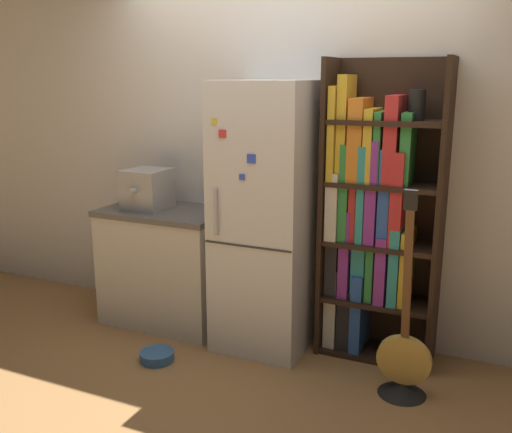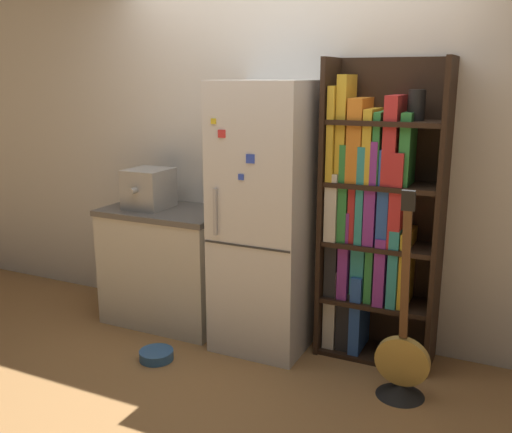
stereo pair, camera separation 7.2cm
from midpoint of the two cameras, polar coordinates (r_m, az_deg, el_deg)
name	(u,v)px [view 1 (the left image)]	position (r m, az deg, el deg)	size (l,w,h in m)	color
ground_plane	(258,350)	(3.97, -0.35, -13.20)	(16.00, 16.00, 0.00)	#A87542
wall_back	(286,151)	(4.00, 2.49, 6.59)	(8.00, 0.05, 2.60)	silver
refrigerator	(267,218)	(3.78, 0.55, -0.14)	(0.60, 0.64, 1.78)	silver
bookshelf	(372,216)	(3.70, 11.03, 0.01)	(0.74, 0.35, 1.92)	black
kitchen_counter	(167,266)	(4.31, -9.35, -4.88)	(0.92, 0.58, 0.87)	beige
espresso_machine	(147,189)	(4.23, -11.29, 2.73)	(0.29, 0.37, 0.29)	#A5A39E
guitar	(403,367)	(3.49, 13.93, -14.36)	(0.31, 0.29, 1.24)	black
pet_bowl	(157,355)	(3.88, -10.41, -13.50)	(0.22, 0.22, 0.06)	#3366A5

